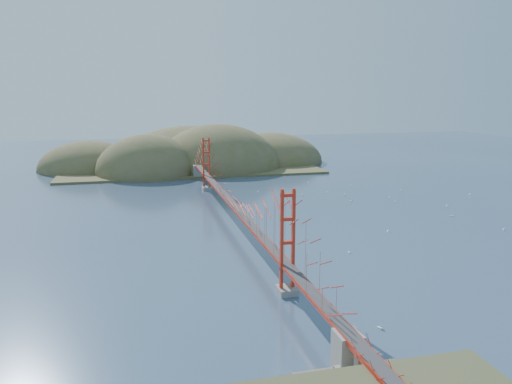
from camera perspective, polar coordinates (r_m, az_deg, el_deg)
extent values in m
plane|color=#334966|center=(83.52, -2.63, -3.64)|extent=(320.00, 320.00, 0.00)
cube|color=gray|center=(55.81, 3.53, -11.14)|extent=(2.00, 2.40, 0.70)
cube|color=gray|center=(112.27, -5.63, 0.44)|extent=(2.00, 2.40, 0.70)
cube|color=#B12413|center=(82.72, -2.65, -1.44)|extent=(1.40, 92.00, 0.16)
cube|color=#B12413|center=(82.76, -2.65, -1.57)|extent=(1.33, 92.00, 0.24)
cube|color=#38383A|center=(82.70, -2.65, -1.37)|extent=(1.19, 92.00, 0.03)
cube|color=gray|center=(41.78, 10.43, -17.56)|extent=(2.00, 2.20, 3.30)
cube|color=gray|center=(127.67, -6.69, 2.35)|extent=(2.20, 2.60, 3.30)
cube|color=#B12413|center=(36.34, 14.63, -19.54)|extent=(1.40, 12.00, 0.16)
cube|color=#B12413|center=(36.47, 14.61, -19.88)|extent=(1.33, 12.00, 0.30)
cube|color=gray|center=(38.78, 12.99, -20.46)|extent=(0.50, 0.70, 2.95)
cube|color=gray|center=(40.30, 11.65, -19.07)|extent=(0.50, 0.70, 2.95)
cube|color=maroon|center=(41.05, 12.01, -19.87)|extent=(3.70, 2.30, 0.75)
cube|color=gray|center=(40.83, 12.03, -19.36)|extent=(3.70, 2.30, 0.10)
cylinder|color=white|center=(40.61, 12.06, -18.81)|extent=(0.03, 0.03, 1.00)
cone|color=black|center=(35.91, 11.10, -19.19)|extent=(0.86, 0.86, 1.23)
cube|color=brown|center=(145.55, -7.58, 2.89)|extent=(70.00, 40.00, 0.60)
ellipsoid|color=brown|center=(136.89, -12.20, 2.08)|extent=(28.00, 28.00, 21.00)
ellipsoid|color=brown|center=(144.71, -4.34, 2.81)|extent=(36.00, 36.00, 25.00)
ellipsoid|color=brown|center=(156.32, 1.70, 3.49)|extent=(32.00, 32.00, 18.00)
ellipsoid|color=brown|center=(149.22, -18.51, 2.51)|extent=(28.00, 28.00, 16.00)
ellipsoid|color=brown|center=(159.57, -7.43, 3.56)|extent=(44.00, 44.00, 22.00)
cube|color=white|center=(81.67, 14.83, -4.33)|extent=(0.25, 0.58, 0.10)
cylinder|color=white|center=(81.59, 14.84, -4.13)|extent=(0.02, 0.02, 0.61)
cube|color=white|center=(103.07, 20.97, -1.45)|extent=(0.27, 0.51, 0.09)
cylinder|color=white|center=(103.01, 20.98, -1.31)|extent=(0.01, 0.01, 0.53)
cube|color=white|center=(106.49, 5.32, -0.33)|extent=(0.54, 0.43, 0.10)
cylinder|color=white|center=(106.43, 5.32, -0.17)|extent=(0.02, 0.02, 0.58)
cube|color=white|center=(115.23, 23.22, -0.31)|extent=(0.60, 0.35, 0.10)
cylinder|color=white|center=(115.17, 23.23, -0.16)|extent=(0.02, 0.02, 0.62)
cube|color=white|center=(102.12, 10.79, -0.99)|extent=(0.45, 0.62, 0.11)
cylinder|color=white|center=(102.05, 10.80, -0.81)|extent=(0.02, 0.02, 0.65)
cube|color=white|center=(95.06, 21.45, -2.53)|extent=(0.56, 0.52, 0.11)
cylinder|color=white|center=(94.99, 21.46, -2.34)|extent=(0.02, 0.02, 0.63)
cube|color=white|center=(88.86, 26.43, -3.89)|extent=(0.60, 0.59, 0.11)
cylinder|color=white|center=(88.77, 26.45, -3.67)|extent=(0.02, 0.02, 0.69)
cube|color=white|center=(70.11, 10.60, -6.78)|extent=(0.26, 0.53, 0.09)
cylinder|color=white|center=(70.02, 10.61, -6.56)|extent=(0.01, 0.01, 0.55)
cube|color=white|center=(109.38, 0.21, 0.04)|extent=(0.48, 0.19, 0.09)
cylinder|color=white|center=(109.33, 0.21, 0.17)|extent=(0.01, 0.01, 0.52)
cube|color=white|center=(49.68, 13.97, -14.82)|extent=(0.37, 0.60, 0.10)
cylinder|color=white|center=(49.55, 13.99, -14.50)|extent=(0.02, 0.02, 0.62)
cube|color=white|center=(118.55, 10.77, 0.73)|extent=(0.56, 0.34, 0.10)
cylinder|color=white|center=(118.50, 10.78, 0.87)|extent=(0.02, 0.02, 0.58)
cube|color=white|center=(103.27, 15.60, -1.08)|extent=(0.48, 0.53, 0.10)
cylinder|color=white|center=(103.21, 15.60, -0.92)|extent=(0.02, 0.02, 0.58)
cube|color=white|center=(115.36, 16.21, 0.18)|extent=(0.48, 0.56, 0.10)
cylinder|color=white|center=(115.30, 16.22, 0.33)|extent=(0.02, 0.02, 0.61)
cube|color=white|center=(120.82, 6.01, 1.07)|extent=(0.19, 0.48, 0.09)
cylinder|color=white|center=(120.77, 6.01, 1.19)|extent=(0.01, 0.01, 0.51)
cube|color=white|center=(106.83, 14.98, -0.63)|extent=(0.60, 0.27, 0.11)
cylinder|color=white|center=(106.77, 14.99, -0.47)|extent=(0.02, 0.02, 0.63)
cube|color=white|center=(109.61, 8.08, -0.05)|extent=(0.57, 0.44, 0.10)
cylinder|color=white|center=(109.55, 8.08, 0.11)|extent=(0.02, 0.02, 0.61)
cube|color=white|center=(107.70, 10.10, -0.32)|extent=(0.58, 0.49, 0.10)
cylinder|color=white|center=(107.64, 10.11, -0.16)|extent=(0.02, 0.02, 0.63)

